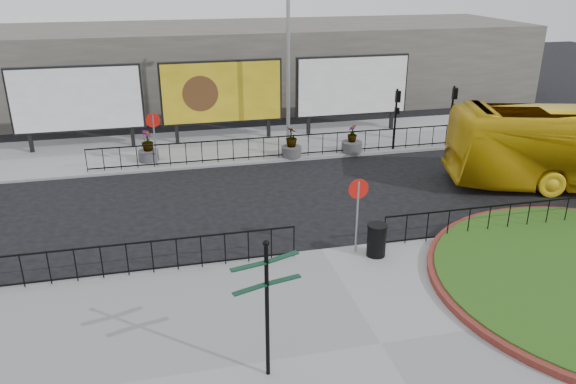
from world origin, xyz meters
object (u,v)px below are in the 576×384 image
object	(u,v)px
litter_bin	(377,240)
planter_b	(291,146)
planter_a	(148,150)
planter_c	(352,143)
fingerpost_sign	(267,296)
billboard_mid	(222,92)
lamp_post	(288,51)

from	to	relation	value
litter_bin	planter_b	distance (m)	10.18
planter_a	planter_c	xyz separation A→B (m)	(9.66, -0.95, -0.09)
fingerpost_sign	billboard_mid	bearing A→B (deg)	73.18
litter_bin	planter_a	distance (m)	13.09
lamp_post	litter_bin	world-z (taller)	lamp_post
lamp_post	planter_c	bearing A→B (deg)	-29.70
lamp_post	planter_a	xyz separation A→B (m)	(-6.86, -0.65, -4.18)
litter_bin	planter_b	size ratio (longest dim) A/B	0.72
lamp_post	fingerpost_sign	distance (m)	17.21
planter_a	planter_b	bearing A→B (deg)	-8.18
billboard_mid	litter_bin	world-z (taller)	billboard_mid
planter_a	lamp_post	bearing A→B (deg)	5.39
billboard_mid	lamp_post	bearing A→B (deg)	-33.25
lamp_post	planter_c	distance (m)	5.35
fingerpost_sign	planter_a	world-z (taller)	fingerpost_sign
fingerpost_sign	planter_c	distance (m)	16.55
fingerpost_sign	planter_b	size ratio (longest dim) A/B	2.30
litter_bin	fingerpost_sign	bearing A→B (deg)	-133.47
planter_b	planter_c	bearing A→B (deg)	0.00
planter_a	planter_c	bearing A→B (deg)	-5.63
billboard_mid	fingerpost_sign	world-z (taller)	billboard_mid
billboard_mid	fingerpost_sign	bearing A→B (deg)	-94.24
lamp_post	litter_bin	distance (m)	12.50
fingerpost_sign	planter_a	bearing A→B (deg)	86.38
litter_bin	planter_a	size ratio (longest dim) A/B	0.73
fingerpost_sign	planter_a	xyz separation A→B (m)	(-2.49, 15.78, -1.49)
planter_b	planter_c	xyz separation A→B (m)	(3.03, 0.00, -0.09)
billboard_mid	lamp_post	distance (m)	4.23
fingerpost_sign	planter_c	xyz separation A→B (m)	(7.18, 14.83, -1.58)
fingerpost_sign	planter_c	bearing A→B (deg)	51.59
litter_bin	planter_c	world-z (taller)	planter_c
planter_b	planter_c	size ratio (longest dim) A/B	1.07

